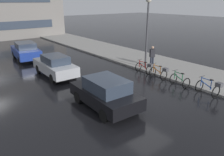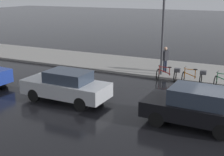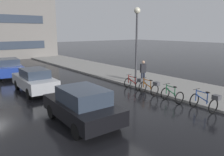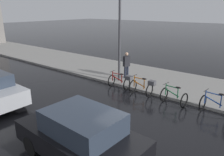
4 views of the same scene
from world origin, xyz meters
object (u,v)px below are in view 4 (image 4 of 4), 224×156
Objects in this scene: streetlamp at (120,18)px; bicycle_second at (174,97)px; pedestrian at (126,64)px; bicycle_farthest at (121,81)px; bicycle_third at (143,87)px; bicycle_nearest at (219,104)px; car_black at (81,135)px.

bicycle_second is at bearing -104.22° from streetlamp.
bicycle_farthest is at bearing -155.06° from pedestrian.
bicycle_third is 0.74× the size of pedestrian.
bicycle_third is (0.07, 1.70, 0.10)m from bicycle_second.
bicycle_farthest is 0.78× the size of pedestrian.
bicycle_nearest is 0.26× the size of streetlamp.
bicycle_second is 0.90× the size of bicycle_third.
bicycle_nearest is at bearing -105.51° from pedestrian.
streetlamp reaches higher than bicycle_third.
bicycle_nearest is 1.98m from bicycle_second.
pedestrian is 0.32× the size of streetlamp.
streetlamp is (6.51, 3.40, 3.03)m from car_black.
bicycle_second reaches higher than bicycle_farthest.
car_black is (-5.72, -2.67, 0.34)m from bicycle_farthest.
bicycle_second is 5.35m from streetlamp.
car_black reaches higher than bicycle_second.
bicycle_third is at bearing 87.79° from bicycle_second.
pedestrian reaches higher than bicycle_second.
pedestrian reaches higher than bicycle_nearest.
bicycle_farthest is at bearing 84.35° from bicycle_third.
streetlamp is (1.01, 3.97, 3.45)m from bicycle_second.
streetlamp is (0.79, 0.73, 3.37)m from bicycle_farthest.
pedestrian is (1.66, 2.24, 0.52)m from bicycle_third.
bicycle_second is 0.67× the size of pedestrian.
bicycle_nearest is 6.15m from car_black.
pedestrian is at bearing -2.54° from streetlamp.
car_black is (-5.57, -1.13, 0.31)m from bicycle_third.
car_black is 7.94m from streetlamp.
streetlamp is (-0.72, 0.03, 2.83)m from pedestrian.
car_black reaches higher than bicycle_nearest.
bicycle_nearest is 6.16m from pedestrian.
pedestrian is at bearing 24.99° from car_black.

